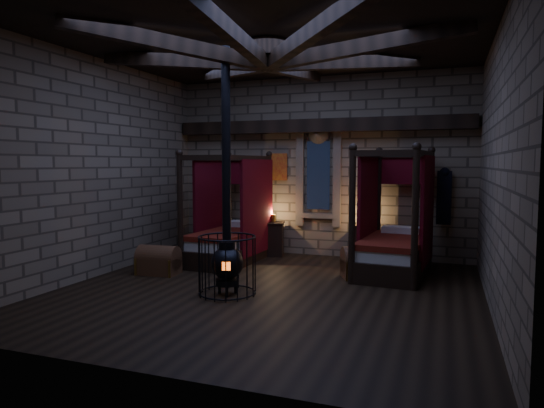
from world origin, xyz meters
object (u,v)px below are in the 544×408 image
(trunk_left, at_px, (158,261))
(trunk_right, at_px, (364,264))
(bed_left, at_px, (230,236))
(stove, at_px, (227,259))
(bed_right, at_px, (394,243))

(trunk_left, relative_size, trunk_right, 0.84)
(bed_left, bearing_deg, trunk_left, -113.97)
(trunk_left, height_order, stove, stove)
(bed_right, bearing_deg, stove, -129.09)
(trunk_right, bearing_deg, stove, -159.31)
(bed_left, distance_m, trunk_left, 1.83)
(bed_right, bearing_deg, trunk_left, -154.67)
(bed_left, bearing_deg, bed_right, 3.36)
(bed_right, xyz_separation_m, trunk_right, (-0.50, -0.58, -0.32))
(trunk_left, height_order, trunk_right, trunk_right)
(trunk_right, bearing_deg, trunk_left, 170.75)
(bed_left, relative_size, bed_right, 0.97)
(bed_right, bearing_deg, bed_left, -174.72)
(bed_left, relative_size, stove, 0.58)
(bed_right, distance_m, trunk_right, 0.83)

